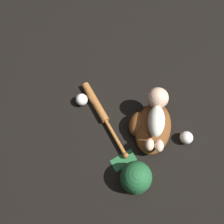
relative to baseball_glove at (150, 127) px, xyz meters
name	(u,v)px	position (x,y,z in m)	size (l,w,h in m)	color
ground_plane	(147,122)	(0.04, 0.04, -0.05)	(6.00, 6.00, 0.00)	black
baseball_glove	(150,127)	(0.00, 0.00, 0.00)	(0.37, 0.31, 0.10)	brown
baby_figure	(157,112)	(0.05, 0.01, 0.10)	(0.34, 0.24, 0.12)	silver
baseball_bat	(99,109)	(-0.07, 0.32, -0.03)	(0.27, 0.50, 0.05)	#9E602D
baseball	(82,100)	(-0.08, 0.44, -0.01)	(0.08, 0.08, 0.08)	white
baseball_spare	(186,138)	(0.07, -0.20, -0.01)	(0.07, 0.07, 0.07)	white
baseball_cap	(136,177)	(-0.29, -0.08, 0.02)	(0.21, 0.25, 0.16)	#1E562D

